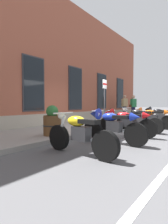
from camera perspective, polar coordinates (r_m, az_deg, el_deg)
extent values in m
plane|color=#4C4C4F|center=(8.03, 7.02, -5.93)|extent=(140.00, 140.00, 0.00)
cube|color=gray|center=(8.85, -1.47, -4.68)|extent=(27.14, 2.99, 0.14)
cube|color=brown|center=(13.04, -20.97, 12.59)|extent=(21.14, 7.79, 7.00)
cube|color=gray|center=(9.78, -8.21, -2.38)|extent=(21.14, 0.10, 0.70)
cube|color=#2D2D33|center=(8.80, -15.40, 8.44)|extent=(1.22, 0.06, 2.52)
cube|color=black|center=(8.78, -15.28, 8.46)|extent=(1.10, 0.03, 2.40)
cube|color=#2D2D33|center=(10.92, -2.71, 7.33)|extent=(1.22, 0.06, 2.52)
cube|color=black|center=(10.90, -2.58, 7.34)|extent=(1.10, 0.03, 2.40)
cube|color=#2D2D33|center=(13.39, 5.56, 6.41)|extent=(1.22, 0.06, 2.52)
cube|color=black|center=(13.37, 5.67, 6.42)|extent=(1.10, 0.03, 2.40)
cube|color=#2D2D33|center=(16.05, 11.16, 5.71)|extent=(1.22, 0.06, 2.52)
cube|color=black|center=(16.03, 11.26, 5.71)|extent=(1.10, 0.03, 2.40)
cylinder|color=black|center=(4.74, -7.83, -7.84)|extent=(0.18, 0.65, 0.64)
cylinder|color=black|center=(3.78, 6.71, -10.46)|extent=(0.18, 0.65, 0.64)
cylinder|color=silver|center=(4.63, -7.04, -4.91)|extent=(0.10, 0.32, 0.64)
cube|color=#28282B|center=(4.16, -0.91, -6.74)|extent=(0.26, 0.46, 0.32)
ellipsoid|color=gold|center=(4.23, -2.41, -2.81)|extent=(0.31, 0.54, 0.24)
cube|color=black|center=(3.98, 1.53, -3.00)|extent=(0.26, 0.50, 0.10)
cylinder|color=silver|center=(4.53, -6.40, -0.32)|extent=(0.62, 0.09, 0.04)
cylinder|color=silver|center=(4.08, 3.39, -8.77)|extent=(0.13, 0.46, 0.09)
sphere|color=silver|center=(4.60, -7.06, -1.16)|extent=(0.18, 0.18, 0.18)
cylinder|color=black|center=(5.90, 2.82, -5.64)|extent=(0.16, 0.68, 0.67)
cylinder|color=black|center=(5.17, 15.92, -6.87)|extent=(0.16, 0.68, 0.67)
cylinder|color=silver|center=(5.81, 3.62, -3.27)|extent=(0.09, 0.31, 0.63)
cube|color=#28282B|center=(5.45, 9.40, -4.43)|extent=(0.24, 0.45, 0.32)
ellipsoid|color=#192D9E|center=(5.50, 8.07, -1.50)|extent=(0.29, 0.53, 0.24)
cube|color=black|center=(5.31, 11.56, -1.56)|extent=(0.24, 0.49, 0.10)
cylinder|color=silver|center=(5.74, 4.28, 0.37)|extent=(0.62, 0.07, 0.04)
cylinder|color=silver|center=(5.43, 12.78, -5.86)|extent=(0.11, 0.45, 0.09)
cone|color=#192D9E|center=(5.82, 3.23, -0.58)|extent=(0.38, 0.36, 0.36)
cone|color=#192D9E|center=(5.13, 15.77, -1.52)|extent=(0.25, 0.27, 0.24)
cylinder|color=black|center=(7.09, 7.19, -4.32)|extent=(0.14, 0.67, 0.67)
cylinder|color=black|center=(6.52, 19.15, -5.01)|extent=(0.14, 0.67, 0.67)
cylinder|color=silver|center=(7.02, 7.92, -2.44)|extent=(0.08, 0.30, 0.61)
cube|color=#28282B|center=(6.73, 13.33, -3.18)|extent=(0.23, 0.45, 0.32)
ellipsoid|color=red|center=(6.77, 12.17, -1.06)|extent=(0.27, 0.53, 0.24)
cube|color=black|center=(6.63, 15.20, -1.07)|extent=(0.23, 0.49, 0.10)
cylinder|color=silver|center=(6.96, 8.53, 0.46)|extent=(0.62, 0.05, 0.04)
cylinder|color=silver|center=(6.75, 16.07, -4.30)|extent=(0.10, 0.45, 0.09)
cone|color=red|center=(7.02, 7.57, -0.33)|extent=(0.37, 0.35, 0.36)
cone|color=red|center=(6.49, 19.03, -1.02)|extent=(0.25, 0.27, 0.24)
cylinder|color=black|center=(8.46, 12.05, -3.35)|extent=(0.24, 0.65, 0.64)
cylinder|color=black|center=(7.67, 21.50, -4.06)|extent=(0.24, 0.65, 0.64)
cylinder|color=silver|center=(8.38, 12.63, -1.50)|extent=(0.13, 0.34, 0.68)
cube|color=#28282B|center=(8.00, 16.86, -2.44)|extent=(0.30, 0.47, 0.32)
ellipsoid|color=black|center=(8.05, 15.98, -0.07)|extent=(0.36, 0.56, 0.24)
cube|color=black|center=(7.86, 18.33, -0.08)|extent=(0.31, 0.51, 0.10)
cylinder|color=silver|center=(8.32, 13.10, 1.21)|extent=(0.62, 0.15, 0.04)
cylinder|color=silver|center=(7.96, 19.15, -3.43)|extent=(0.17, 0.46, 0.09)
sphere|color=silver|center=(8.37, 12.65, 0.74)|extent=(0.18, 0.18, 0.18)
cylinder|color=black|center=(9.59, 16.06, -2.69)|extent=(0.13, 0.65, 0.65)
cylinder|color=black|center=(9.17, 24.68, -3.05)|extent=(0.13, 0.65, 0.65)
cylinder|color=silver|center=(9.54, 16.64, -1.23)|extent=(0.07, 0.31, 0.63)
cube|color=#28282B|center=(9.33, 20.59, -1.79)|extent=(0.23, 0.44, 0.32)
ellipsoid|color=orange|center=(9.36, 19.73, -0.12)|extent=(0.27, 0.52, 0.24)
cube|color=black|center=(9.25, 21.98, -0.12)|extent=(0.23, 0.48, 0.10)
cylinder|color=silver|center=(9.50, 17.12, 0.97)|extent=(0.62, 0.04, 0.04)
cylinder|color=silver|center=(9.37, 22.54, -2.59)|extent=(0.10, 0.45, 0.09)
cone|color=orange|center=(9.55, 16.38, 0.39)|extent=(0.36, 0.34, 0.36)
cone|color=orange|center=(9.14, 24.61, -0.07)|extent=(0.24, 0.26, 0.24)
cylinder|color=black|center=(11.11, 18.91, -2.15)|extent=(0.19, 0.62, 0.61)
cylinder|color=silver|center=(11.06, 19.40, -0.79)|extent=(0.11, 0.33, 0.66)
cube|color=#28282B|center=(10.81, 22.70, -1.37)|extent=(0.27, 0.46, 0.32)
ellipsoid|color=black|center=(10.84, 21.99, 0.27)|extent=(0.32, 0.55, 0.24)
cube|color=black|center=(10.71, 23.89, 0.27)|extent=(0.27, 0.50, 0.10)
cylinder|color=silver|center=(11.01, 19.81, 1.22)|extent=(0.62, 0.10, 0.04)
cylinder|color=silver|center=(10.83, 24.40, -2.08)|extent=(0.14, 0.46, 0.09)
cone|color=black|center=(11.06, 19.18, 0.71)|extent=(0.40, 0.38, 0.36)
cylinder|color=#1E1E4C|center=(13.57, 15.39, -0.25)|extent=(0.14, 0.14, 0.83)
cylinder|color=#1E1E4C|center=(13.44, 14.86, -0.27)|extent=(0.14, 0.14, 0.83)
cube|color=#26723F|center=(13.49, 15.16, 2.74)|extent=(0.45, 0.34, 0.59)
sphere|color=tan|center=(13.50, 15.18, 4.59)|extent=(0.22, 0.22, 0.22)
cylinder|color=#26723F|center=(13.67, 15.89, 2.61)|extent=(0.09, 0.09, 0.56)
cylinder|color=#26723F|center=(13.31, 14.40, 2.63)|extent=(0.09, 0.09, 0.56)
cube|color=#592D19|center=(13.25, 14.24, 1.71)|extent=(0.12, 0.14, 0.24)
cylinder|color=#2D3351|center=(14.45, 12.25, 0.01)|extent=(0.14, 0.14, 0.86)
cylinder|color=#2D3351|center=(14.56, 12.81, 0.02)|extent=(0.14, 0.14, 0.86)
cube|color=tan|center=(14.50, 12.56, 2.93)|extent=(0.45, 0.36, 0.61)
sphere|color=tan|center=(14.51, 12.57, 4.72)|extent=(0.23, 0.23, 0.23)
cylinder|color=tan|center=(14.34, 11.77, 2.82)|extent=(0.09, 0.09, 0.58)
cylinder|color=tan|center=(14.65, 13.33, 2.79)|extent=(0.09, 0.09, 0.58)
cylinder|color=#4C4C51|center=(9.24, 6.35, 3.12)|extent=(0.06, 0.06, 2.28)
cube|color=white|center=(9.28, 6.48, 8.61)|extent=(0.36, 0.03, 0.44)
cube|color=red|center=(9.27, 6.56, 8.62)|extent=(0.36, 0.01, 0.08)
cylinder|color=brown|center=(6.14, -9.86, -4.13)|extent=(0.58, 0.58, 0.65)
cylinder|color=black|center=(6.14, -9.86, -4.13)|extent=(0.61, 0.61, 0.04)
sphere|color=#28602D|center=(6.11, -9.89, 0.21)|extent=(0.40, 0.40, 0.40)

